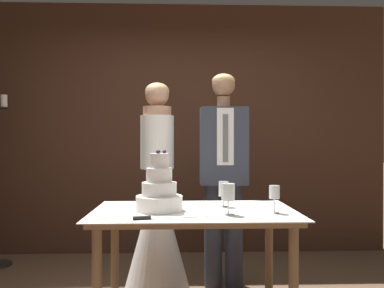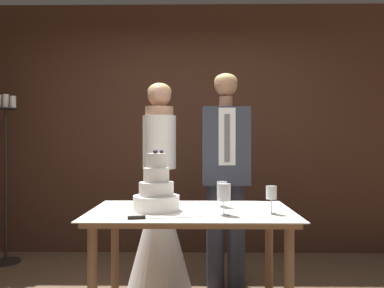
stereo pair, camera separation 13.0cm
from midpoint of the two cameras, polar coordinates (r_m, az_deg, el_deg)
The scene contains 10 objects.
wall_back at distance 4.19m, azimuth -0.37°, elevation 2.35°, with size 4.62×0.12×2.74m, color #472B1E.
cake_table at distance 2.43m, azimuth 1.45°, elevation -12.40°, with size 1.28×0.76×0.79m.
tiered_cake at distance 2.38m, azimuth -3.89°, elevation -7.22°, with size 0.29×0.29×0.38m.
cake_knife at distance 2.15m, azimuth -4.50°, elevation -11.10°, with size 0.43×0.11×0.02m.
wine_glass_near at distance 2.33m, azimuth 13.58°, elevation -7.36°, with size 0.06×0.06×0.17m.
wine_glass_middle at distance 2.24m, azimuth 6.56°, elevation -7.56°, with size 0.08×0.08×0.19m.
wine_glass_far at distance 2.52m, azimuth 6.07°, elevation -7.03°, with size 0.07×0.07×0.17m.
bride at distance 3.21m, azimuth -3.81°, elevation -10.29°, with size 0.54×0.54×1.72m.
groom at distance 3.17m, azimuth 6.36°, elevation -3.87°, with size 0.39×0.25×1.80m.
candle_stand at distance 4.20m, azimuth -25.75°, elevation -4.45°, with size 0.28×0.28×1.70m.
Camera 2 is at (0.15, -2.14, 1.21)m, focal length 35.00 mm.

